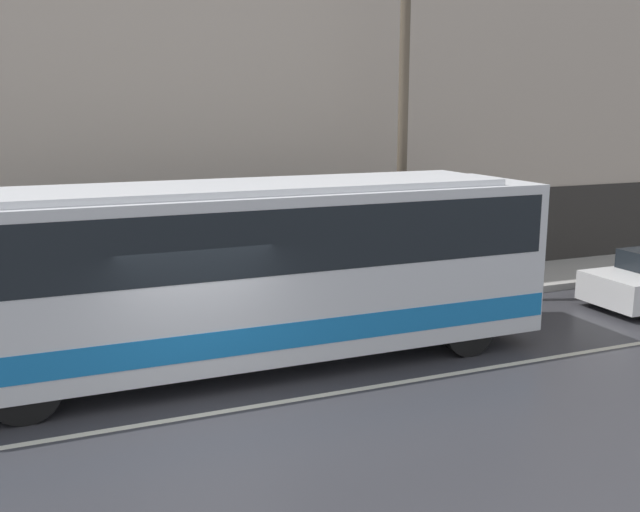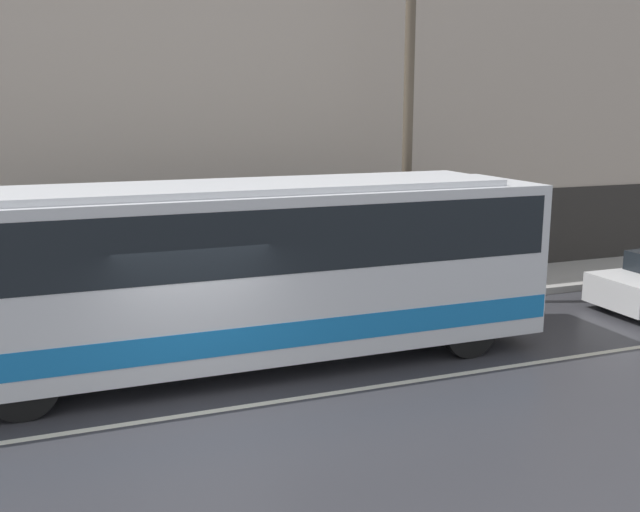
% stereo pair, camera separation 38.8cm
% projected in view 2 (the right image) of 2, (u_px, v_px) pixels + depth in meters
% --- Properties ---
extents(ground_plane, '(60.00, 60.00, 0.00)m').
position_uv_depth(ground_plane, '(206.00, 412.00, 11.16)').
color(ground_plane, '#333338').
extents(sidewalk, '(60.00, 2.50, 0.18)m').
position_uv_depth(sidewalk, '(157.00, 317.00, 15.94)').
color(sidewalk, '#A09E99').
rests_on(sidewalk, ground_plane).
extents(building_facade, '(60.00, 0.35, 9.61)m').
position_uv_depth(building_facade, '(139.00, 110.00, 16.29)').
color(building_facade, '#B7A899').
rests_on(building_facade, ground_plane).
extents(lane_stripe, '(54.00, 0.14, 0.01)m').
position_uv_depth(lane_stripe, '(206.00, 412.00, 11.16)').
color(lane_stripe, beige).
rests_on(lane_stripe, ground_plane).
extents(transit_bus, '(11.91, 2.61, 3.37)m').
position_uv_depth(transit_bus, '(230.00, 266.00, 12.82)').
color(transit_bus, silver).
rests_on(transit_bus, ground_plane).
extents(utility_pole_near, '(0.24, 0.24, 8.01)m').
position_uv_depth(utility_pole_near, '(408.00, 130.00, 16.61)').
color(utility_pole_near, brown).
rests_on(utility_pole_near, sidewalk).
extents(pedestrian_waiting, '(0.36, 0.36, 1.58)m').
position_uv_depth(pedestrian_waiting, '(238.00, 270.00, 16.91)').
color(pedestrian_waiting, maroon).
rests_on(pedestrian_waiting, sidewalk).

